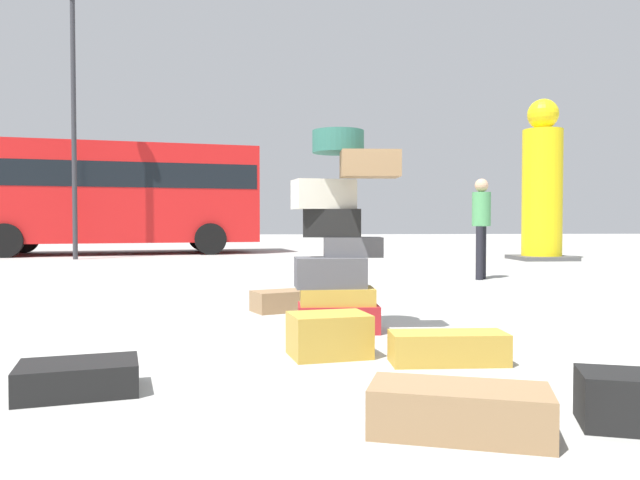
{
  "coord_description": "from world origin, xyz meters",
  "views": [
    {
      "loc": [
        -0.48,
        -4.8,
        0.95
      ],
      "look_at": [
        0.1,
        2.29,
        0.73
      ],
      "focal_mm": 34.08,
      "sensor_mm": 36.0,
      "label": 1
    }
  ],
  "objects_px": {
    "suitcase_brown_foreground_near": "(280,301)",
    "suitcase_brown_right_side": "(459,411)",
    "suitcase_tower": "(338,243)",
    "suitcase_black_behind_tower": "(639,401)",
    "person_bearded_onlooker": "(481,219)",
    "suitcase_black_white_trunk": "(78,378)",
    "parked_bus": "(114,191)",
    "suitcase_tan_foreground_far": "(448,348)",
    "lamp_post": "(73,83)",
    "yellow_dummy_statue": "(542,189)",
    "suitcase_tan_upright_blue": "(329,335)"
  },
  "relations": [
    {
      "from": "suitcase_tan_upright_blue",
      "to": "suitcase_black_behind_tower",
      "type": "bearing_deg",
      "value": -62.08
    },
    {
      "from": "suitcase_tan_foreground_far",
      "to": "suitcase_black_behind_tower",
      "type": "height_order",
      "value": "suitcase_black_behind_tower"
    },
    {
      "from": "yellow_dummy_statue",
      "to": "suitcase_brown_right_side",
      "type": "bearing_deg",
      "value": -116.17
    },
    {
      "from": "lamp_post",
      "to": "suitcase_tan_foreground_far",
      "type": "bearing_deg",
      "value": -62.58
    },
    {
      "from": "suitcase_tower",
      "to": "person_bearded_onlooker",
      "type": "height_order",
      "value": "suitcase_tower"
    },
    {
      "from": "suitcase_black_white_trunk",
      "to": "parked_bus",
      "type": "height_order",
      "value": "parked_bus"
    },
    {
      "from": "suitcase_brown_foreground_near",
      "to": "lamp_post",
      "type": "relative_size",
      "value": 0.08
    },
    {
      "from": "suitcase_black_behind_tower",
      "to": "person_bearded_onlooker",
      "type": "distance_m",
      "value": 7.32
    },
    {
      "from": "suitcase_tower",
      "to": "suitcase_black_behind_tower",
      "type": "bearing_deg",
      "value": -66.79
    },
    {
      "from": "suitcase_tan_upright_blue",
      "to": "suitcase_black_behind_tower",
      "type": "height_order",
      "value": "suitcase_tan_upright_blue"
    },
    {
      "from": "suitcase_brown_foreground_near",
      "to": "suitcase_brown_right_side",
      "type": "distance_m",
      "value": 3.84
    },
    {
      "from": "suitcase_tower",
      "to": "suitcase_black_white_trunk",
      "type": "height_order",
      "value": "suitcase_tower"
    },
    {
      "from": "suitcase_tan_foreground_far",
      "to": "suitcase_brown_right_side",
      "type": "height_order",
      "value": "suitcase_brown_right_side"
    },
    {
      "from": "suitcase_black_white_trunk",
      "to": "suitcase_black_behind_tower",
      "type": "height_order",
      "value": "suitcase_black_behind_tower"
    },
    {
      "from": "suitcase_brown_right_side",
      "to": "lamp_post",
      "type": "xyz_separation_m",
      "value": [
        -5.72,
        13.02,
        4.28
      ]
    },
    {
      "from": "suitcase_tower",
      "to": "suitcase_black_behind_tower",
      "type": "xyz_separation_m",
      "value": [
        1.1,
        -2.57,
        -0.64
      ]
    },
    {
      "from": "suitcase_brown_foreground_near",
      "to": "suitcase_tan_upright_blue",
      "type": "distance_m",
      "value": 2.18
    },
    {
      "from": "suitcase_black_behind_tower",
      "to": "suitcase_tower",
      "type": "bearing_deg",
      "value": 131.59
    },
    {
      "from": "suitcase_brown_right_side",
      "to": "yellow_dummy_statue",
      "type": "relative_size",
      "value": 0.2
    },
    {
      "from": "yellow_dummy_statue",
      "to": "person_bearded_onlooker",
      "type": "bearing_deg",
      "value": -123.93
    },
    {
      "from": "suitcase_black_behind_tower",
      "to": "suitcase_brown_right_side",
      "type": "xyz_separation_m",
      "value": [
        -0.85,
        -0.02,
        -0.02
      ]
    },
    {
      "from": "parked_bus",
      "to": "suitcase_tan_foreground_far",
      "type": "bearing_deg",
      "value": -79.6
    },
    {
      "from": "suitcase_brown_foreground_near",
      "to": "suitcase_brown_right_side",
      "type": "relative_size",
      "value": 0.72
    },
    {
      "from": "person_bearded_onlooker",
      "to": "suitcase_black_white_trunk",
      "type": "bearing_deg",
      "value": -3.71
    },
    {
      "from": "suitcase_brown_foreground_near",
      "to": "suitcase_black_behind_tower",
      "type": "distance_m",
      "value": 4.07
    },
    {
      "from": "yellow_dummy_statue",
      "to": "suitcase_brown_foreground_near",
      "type": "bearing_deg",
      "value": -129.0
    },
    {
      "from": "suitcase_black_behind_tower",
      "to": "suitcase_brown_right_side",
      "type": "relative_size",
      "value": 0.65
    },
    {
      "from": "suitcase_brown_right_side",
      "to": "parked_bus",
      "type": "relative_size",
      "value": 0.09
    },
    {
      "from": "suitcase_brown_foreground_near",
      "to": "suitcase_brown_right_side",
      "type": "bearing_deg",
      "value": -101.63
    },
    {
      "from": "suitcase_tower",
      "to": "suitcase_tan_foreground_far",
      "type": "relative_size",
      "value": 2.24
    },
    {
      "from": "suitcase_brown_right_side",
      "to": "parked_bus",
      "type": "bearing_deg",
      "value": 127.13
    },
    {
      "from": "suitcase_brown_foreground_near",
      "to": "suitcase_black_white_trunk",
      "type": "height_order",
      "value": "suitcase_brown_foreground_near"
    },
    {
      "from": "suitcase_brown_foreground_near",
      "to": "yellow_dummy_statue",
      "type": "xyz_separation_m",
      "value": [
        6.58,
        8.13,
        1.65
      ]
    },
    {
      "from": "suitcase_brown_foreground_near",
      "to": "suitcase_black_white_trunk",
      "type": "distance_m",
      "value": 3.19
    },
    {
      "from": "suitcase_brown_foreground_near",
      "to": "suitcase_tan_upright_blue",
      "type": "bearing_deg",
      "value": -104.51
    },
    {
      "from": "suitcase_tower",
      "to": "parked_bus",
      "type": "distance_m",
      "value": 14.03
    },
    {
      "from": "suitcase_black_behind_tower",
      "to": "yellow_dummy_statue",
      "type": "height_order",
      "value": "yellow_dummy_statue"
    },
    {
      "from": "suitcase_tower",
      "to": "person_bearded_onlooker",
      "type": "xyz_separation_m",
      "value": [
        2.86,
        4.49,
        0.23
      ]
    },
    {
      "from": "suitcase_black_white_trunk",
      "to": "person_bearded_onlooker",
      "type": "xyz_separation_m",
      "value": [
        4.49,
        6.28,
        0.9
      ]
    },
    {
      "from": "suitcase_tan_foreground_far",
      "to": "lamp_post",
      "type": "distance_m",
      "value": 13.85
    },
    {
      "from": "suitcase_tan_foreground_far",
      "to": "suitcase_brown_foreground_near",
      "type": "bearing_deg",
      "value": 115.3
    },
    {
      "from": "suitcase_tower",
      "to": "suitcase_black_behind_tower",
      "type": "distance_m",
      "value": 2.86
    },
    {
      "from": "suitcase_tower",
      "to": "person_bearded_onlooker",
      "type": "distance_m",
      "value": 5.33
    },
    {
      "from": "parked_bus",
      "to": "suitcase_tower",
      "type": "bearing_deg",
      "value": -79.95
    },
    {
      "from": "suitcase_tower",
      "to": "parked_bus",
      "type": "height_order",
      "value": "parked_bus"
    },
    {
      "from": "suitcase_brown_foreground_near",
      "to": "suitcase_black_behind_tower",
      "type": "relative_size",
      "value": 1.09
    },
    {
      "from": "suitcase_tan_upright_blue",
      "to": "lamp_post",
      "type": "relative_size",
      "value": 0.08
    },
    {
      "from": "suitcase_black_behind_tower",
      "to": "yellow_dummy_statue",
      "type": "xyz_separation_m",
      "value": [
        5.0,
        11.88,
        1.63
      ]
    },
    {
      "from": "suitcase_brown_foreground_near",
      "to": "lamp_post",
      "type": "bearing_deg",
      "value": 95.71
    },
    {
      "from": "suitcase_tower",
      "to": "suitcase_brown_right_side",
      "type": "bearing_deg",
      "value": -84.4
    }
  ]
}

